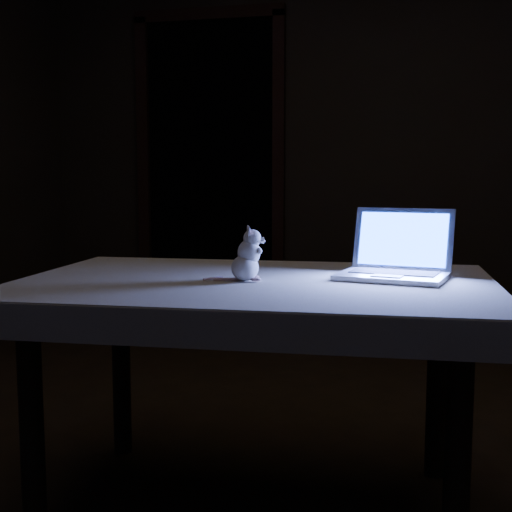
# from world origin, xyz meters

# --- Properties ---
(floor) EXTENTS (5.00, 5.00, 0.00)m
(floor) POSITION_xyz_m (0.00, 0.00, 0.00)
(floor) COLOR black
(floor) RESTS_ON ground
(back_wall) EXTENTS (4.50, 0.04, 2.60)m
(back_wall) POSITION_xyz_m (0.00, 2.50, 1.30)
(back_wall) COLOR black
(back_wall) RESTS_ON ground
(doorway) EXTENTS (1.06, 0.36, 2.13)m
(doorway) POSITION_xyz_m (-1.10, 2.50, 1.06)
(doorway) COLOR black
(doorway) RESTS_ON back_wall
(table) EXTENTS (1.32, 0.88, 0.68)m
(table) POSITION_xyz_m (-0.14, -0.21, 0.34)
(table) COLOR black
(table) RESTS_ON floor
(tablecloth) EXTENTS (1.43, 1.01, 0.09)m
(tablecloth) POSITION_xyz_m (-0.09, -0.16, 0.65)
(tablecloth) COLOR beige
(tablecloth) RESTS_ON table
(laptop) EXTENTS (0.35, 0.32, 0.21)m
(laptop) POSITION_xyz_m (0.25, -0.11, 0.80)
(laptop) COLOR #B6B6BA
(laptop) RESTS_ON tablecloth
(plush_mouse) EXTENTS (0.14, 0.14, 0.16)m
(plush_mouse) POSITION_xyz_m (-0.16, -0.24, 0.77)
(plush_mouse) COLOR silver
(plush_mouse) RESTS_ON tablecloth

